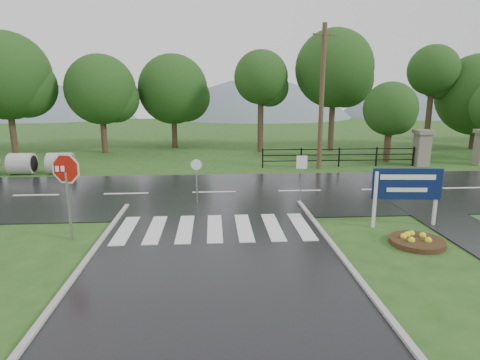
{
  "coord_description": "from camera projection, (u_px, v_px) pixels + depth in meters",
  "views": [
    {
      "loc": [
        -0.02,
        -7.99,
        4.66
      ],
      "look_at": [
        0.93,
        6.0,
        1.5
      ],
      "focal_mm": 30.0,
      "sensor_mm": 36.0,
      "label": 1
    }
  ],
  "objects": [
    {
      "name": "reg_sign_small",
      "position": [
        302.0,
        169.0,
        16.64
      ],
      "size": [
        0.45,
        0.07,
        2.02
      ],
      "color": "#939399",
      "rests_on": "ground"
    },
    {
      "name": "hills",
      "position": [
        232.0,
        199.0,
        75.71
      ],
      "size": [
        102.0,
        48.0,
        48.0
      ],
      "color": "slate",
      "rests_on": "ground"
    },
    {
      "name": "walkway",
      "position": [
        472.0,
        234.0,
        13.26
      ],
      "size": [
        2.2,
        11.0,
        0.04
      ],
      "primitive_type": "cube",
      "color": "#242426",
      "rests_on": "ground"
    },
    {
      "name": "pillar_west",
      "position": [
        422.0,
        147.0,
        24.98
      ],
      "size": [
        1.0,
        1.0,
        2.24
      ],
      "color": "gray",
      "rests_on": "ground"
    },
    {
      "name": "entrance_tree_left",
      "position": [
        390.0,
        109.0,
        25.84
      ],
      "size": [
        3.45,
        3.45,
        5.2
      ],
      "color": "#3D2B1C",
      "rests_on": "ground"
    },
    {
      "name": "main_road",
      "position": [
        214.0,
        193.0,
        18.54
      ],
      "size": [
        90.0,
        8.0,
        0.04
      ],
      "primitive_type": "cube",
      "color": "black",
      "rests_on": "ground"
    },
    {
      "name": "crosswalk",
      "position": [
        215.0,
        228.0,
        13.66
      ],
      "size": [
        6.5,
        2.8,
        0.02
      ],
      "color": "silver",
      "rests_on": "ground"
    },
    {
      "name": "reg_sign_round",
      "position": [
        197.0,
        175.0,
        16.39
      ],
      "size": [
        0.45,
        0.08,
        1.92
      ],
      "color": "#939399",
      "rests_on": "ground"
    },
    {
      "name": "treeline",
      "position": [
        226.0,
        149.0,
        32.23
      ],
      "size": [
        83.2,
        5.2,
        10.0
      ],
      "color": "#194013",
      "rests_on": "ground"
    },
    {
      "name": "stop_sign",
      "position": [
        66.0,
        177.0,
        12.34
      ],
      "size": [
        1.27,
        0.39,
        2.96
      ],
      "color": "#939399",
      "rests_on": "ground"
    },
    {
      "name": "estate_billboard",
      "position": [
        407.0,
        187.0,
        13.68
      ],
      "size": [
        2.36,
        0.26,
        2.07
      ],
      "color": "silver",
      "rests_on": "ground"
    },
    {
      "name": "ground",
      "position": [
        216.0,
        307.0,
        8.8
      ],
      "size": [
        120.0,
        120.0,
        0.0
      ],
      "primitive_type": "plane",
      "color": "#274F1A",
      "rests_on": "ground"
    },
    {
      "name": "flower_bed",
      "position": [
        417.0,
        241.0,
        12.34
      ],
      "size": [
        1.65,
        1.65,
        0.33
      ],
      "color": "#332111",
      "rests_on": "ground"
    },
    {
      "name": "fence_west",
      "position": [
        339.0,
        155.0,
        24.73
      ],
      "size": [
        9.58,
        0.08,
        1.2
      ],
      "color": "black",
      "rests_on": "ground"
    },
    {
      "name": "utility_pole_east",
      "position": [
        322.0,
        97.0,
        23.38
      ],
      "size": [
        1.44,
        0.54,
        8.36
      ],
      "color": "#473523",
      "rests_on": "ground"
    }
  ]
}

